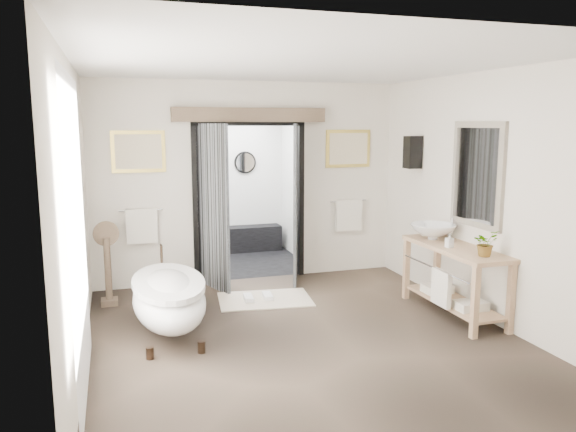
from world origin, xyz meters
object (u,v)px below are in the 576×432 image
object	(u,v)px
clawfoot_tub	(169,298)
rug	(265,299)
vanity	(453,275)
basin	(433,232)

from	to	relation	value
clawfoot_tub	rug	world-z (taller)	clawfoot_tub
clawfoot_tub	vanity	distance (m)	3.35
rug	basin	world-z (taller)	basin
vanity	rug	world-z (taller)	vanity
vanity	basin	world-z (taller)	basin
rug	basin	bearing A→B (deg)	-21.49
clawfoot_tub	basin	distance (m)	3.36
clawfoot_tub	basin	bearing A→B (deg)	1.33
vanity	basin	size ratio (longest dim) A/B	2.82
clawfoot_tub	vanity	size ratio (longest dim) A/B	1.08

